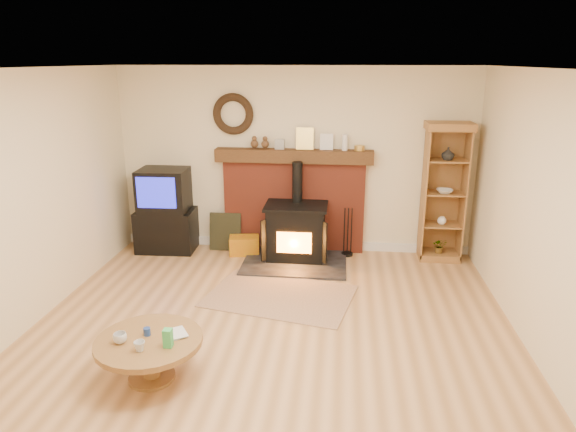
# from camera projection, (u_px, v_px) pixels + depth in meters

# --- Properties ---
(ground) EXTENTS (5.50, 5.50, 0.00)m
(ground) POSITION_uv_depth(u_px,v_px,m) (267.00, 345.00, 5.01)
(ground) COLOR #A67545
(ground) RESTS_ON ground
(room_shell) EXTENTS (5.02, 5.52, 2.61)m
(room_shell) POSITION_uv_depth(u_px,v_px,m) (264.00, 171.00, 4.60)
(room_shell) COLOR beige
(room_shell) RESTS_ON ground
(chimney_breast) EXTENTS (2.20, 0.22, 1.78)m
(chimney_breast) POSITION_uv_depth(u_px,v_px,m) (294.00, 196.00, 7.31)
(chimney_breast) COLOR #973826
(chimney_breast) RESTS_ON ground
(wood_stove) EXTENTS (1.40, 1.00, 1.34)m
(wood_stove) POSITION_uv_depth(u_px,v_px,m) (296.00, 233.00, 7.06)
(wood_stove) COLOR black
(wood_stove) RESTS_ON ground
(area_rug) EXTENTS (1.85, 1.46, 0.01)m
(area_rug) POSITION_uv_depth(u_px,v_px,m) (280.00, 296.00, 6.04)
(area_rug) COLOR brown
(area_rug) RESTS_ON ground
(tv_unit) EXTENTS (0.84, 0.61, 1.20)m
(tv_unit) POSITION_uv_depth(u_px,v_px,m) (166.00, 212.00, 7.38)
(tv_unit) COLOR black
(tv_unit) RESTS_ON ground
(curio_cabinet) EXTENTS (0.61, 0.44, 1.89)m
(curio_cabinet) POSITION_uv_depth(u_px,v_px,m) (443.00, 192.00, 6.95)
(curio_cabinet) COLOR olive
(curio_cabinet) RESTS_ON ground
(firelog_box) EXTENTS (0.45, 0.33, 0.26)m
(firelog_box) POSITION_uv_depth(u_px,v_px,m) (244.00, 245.00, 7.32)
(firelog_box) COLOR #D8C60B
(firelog_box) RESTS_ON ground
(leaning_painting) EXTENTS (0.46, 0.12, 0.55)m
(leaning_painting) POSITION_uv_depth(u_px,v_px,m) (225.00, 232.00, 7.46)
(leaning_painting) COLOR black
(leaning_painting) RESTS_ON ground
(fire_tools) EXTENTS (0.16, 0.16, 0.70)m
(fire_tools) POSITION_uv_depth(u_px,v_px,m) (347.00, 247.00, 7.27)
(fire_tools) COLOR black
(fire_tools) RESTS_ON ground
(coffee_table) EXTENTS (0.92, 0.92, 0.55)m
(coffee_table) POSITION_uv_depth(u_px,v_px,m) (149.00, 347.00, 4.39)
(coffee_table) COLOR brown
(coffee_table) RESTS_ON ground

